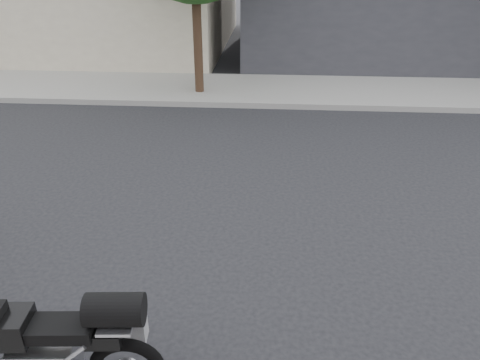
{
  "coord_description": "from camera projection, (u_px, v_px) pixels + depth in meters",
  "views": [
    {
      "loc": [
        -0.04,
        6.73,
        3.84
      ],
      "look_at": [
        0.37,
        0.92,
        0.9
      ],
      "focal_mm": 35.0,
      "sensor_mm": 36.0,
      "label": 1
    }
  ],
  "objects": [
    {
      "name": "far_sidewalk",
      "position": [
        271.0,
        90.0,
        13.48
      ],
      "size": [
        44.0,
        3.0,
        0.15
      ],
      "primitive_type": "cube",
      "color": "gray",
      "rests_on": "ground"
    },
    {
      "name": "motorcycle",
      "position": [
        54.0,
        345.0,
        4.2
      ],
      "size": [
        2.29,
        0.85,
        1.44
      ],
      "rotation": [
        0.0,
        0.0,
        0.08
      ],
      "color": "black",
      "rests_on": "ground"
    },
    {
      "name": "ground",
      "position": [
        266.0,
        204.0,
        7.72
      ],
      "size": [
        120.0,
        120.0,
        0.0
      ],
      "primitive_type": "plane",
      "color": "black",
      "rests_on": "ground"
    }
  ]
}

